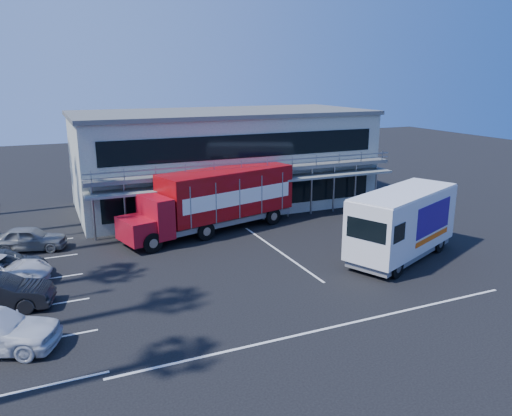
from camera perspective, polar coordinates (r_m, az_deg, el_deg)
name	(u,v)px	position (r m, az deg, el deg)	size (l,w,h in m)	color
ground	(270,275)	(25.68, 1.62, -7.64)	(120.00, 120.00, 0.00)	black
building	(223,158)	(39.18, -3.75, 5.72)	(22.40, 12.00, 7.30)	gray
red_truck	(216,198)	(32.36, -4.55, 1.12)	(12.09, 5.66, 3.97)	maroon
white_van	(402,223)	(28.50, 16.39, -1.65)	(8.25, 5.61, 3.82)	silver
parked_car_c	(0,270)	(27.49, -27.21, -6.31)	(2.23, 4.83, 1.34)	silver
parked_car_d	(1,263)	(28.45, -27.11, -5.66)	(1.83, 4.50, 1.31)	#272E35
parked_car_e	(30,238)	(31.86, -24.46, -3.18)	(1.65, 4.11, 1.40)	slate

